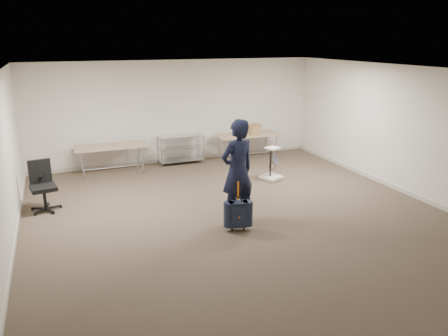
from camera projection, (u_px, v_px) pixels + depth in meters
name	position (u px, v px, depth m)	size (l,w,h in m)	color
ground	(241.00, 219.00, 8.42)	(9.00, 9.00, 0.00)	#45382A
room_shell	(216.00, 194.00, 9.64)	(8.00, 9.00, 9.00)	white
folding_table_left	(111.00, 148.00, 11.09)	(1.80, 0.75, 0.73)	#967A5C
folding_table_right	(247.00, 136.00, 12.41)	(1.80, 0.75, 0.73)	#967A5C
wire_shelf	(181.00, 148.00, 12.04)	(1.22, 0.47, 0.80)	#BABDC1
person	(237.00, 171.00, 8.12)	(0.71, 0.47, 1.96)	black
suitcase	(238.00, 214.00, 7.83)	(0.37, 0.26, 0.93)	black
office_chair	(44.00, 195.00, 8.78)	(0.62, 0.62, 1.02)	black
equipment_cart	(272.00, 171.00, 10.71)	(0.57, 0.57, 0.81)	beige
cardboard_box	(253.00, 129.00, 12.40)	(0.37, 0.28, 0.28)	#A07B4A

